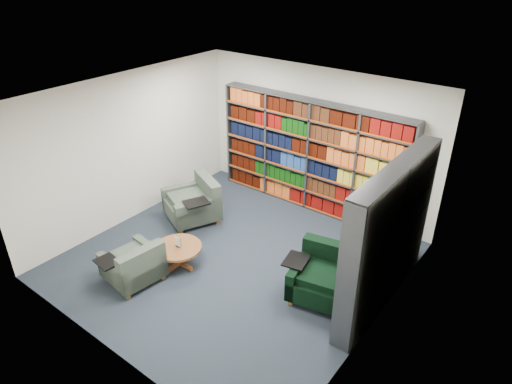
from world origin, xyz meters
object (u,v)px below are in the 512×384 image
Objects in this scene: coffee_table at (178,250)px; chair_teal_front at (135,267)px; chair_green_right at (324,277)px; chair_teal_left at (196,203)px.

chair_teal_front is at bearing -107.40° from coffee_table.
chair_green_right is 2.41m from coffee_table.
chair_teal_left is at bearing 172.24° from chair_green_right.
coffee_table is (-2.26, -0.83, -0.03)m from chair_green_right.
chair_teal_front is (-2.49, -1.55, -0.03)m from chair_green_right.
chair_teal_front is 0.75m from coffee_table.
chair_green_right is 2.93m from chair_teal_front.
chair_teal_left is at bearing 122.84° from coffee_table.
chair_teal_front is 1.26× the size of coffee_table.
chair_teal_front is (0.58, -1.96, -0.05)m from chair_teal_left.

